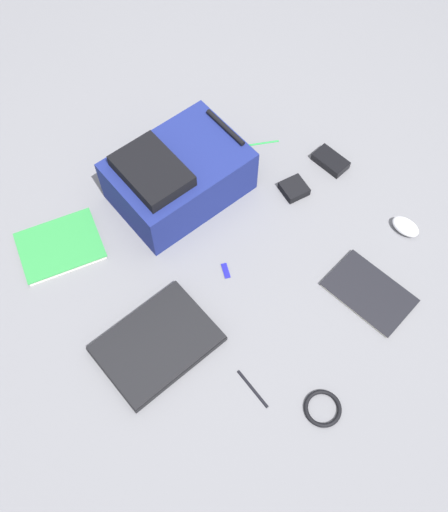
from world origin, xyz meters
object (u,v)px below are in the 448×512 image
power_brick (330,161)px  pen_blue (259,143)px  usb_stick (226,270)px  book_comic (60,246)px  pen_black (253,389)px  book_manual (369,293)px  computer_mouse (405,227)px  cable_coil (323,408)px  backpack (177,176)px  earbud_pouch (294,189)px  laptop (157,343)px

power_brick → pen_blue: (-0.16, 0.21, -0.01)m
pen_blue → usb_stick: 0.53m
book_comic → pen_black: 0.77m
book_manual → pen_black: size_ratio=2.19×
computer_mouse → usb_stick: computer_mouse is taller
book_manual → usb_stick: (-0.33, 0.31, -0.00)m
cable_coil → usb_stick: bearing=88.8°
backpack → book_manual: bearing=-65.3°
pen_black → pen_blue: size_ratio=0.91×
pen_black → earbud_pouch: earbud_pouch is taller
backpack → book_comic: backpack is taller
laptop → usb_stick: bearing=17.8°
book_comic → pen_black: book_comic is taller
book_comic → usb_stick: 0.54m
computer_mouse → pen_blue: size_ratio=0.65×
laptop → cable_coil: size_ratio=3.44×
book_manual → computer_mouse: size_ratio=3.07×
power_brick → cable_coil: bearing=-129.4°
book_manual → book_comic: book_comic is taller
power_brick → laptop: bearing=-163.2°
book_comic → pen_black: bearing=-70.2°
backpack → pen_blue: 0.36m
book_manual → book_comic: size_ratio=1.02×
computer_mouse → pen_blue: bearing=94.7°
cable_coil → computer_mouse: bearing=28.8°
earbud_pouch → pen_blue: bearing=85.7°
computer_mouse → cable_coil: (-0.59, -0.32, -0.01)m
pen_blue → pen_black: bearing=-125.8°
pen_black → pen_blue: pen_black is taller
backpack → computer_mouse: bearing=-44.2°
cable_coil → laptop: bearing=125.3°
book_manual → pen_blue: size_ratio=2.00×
computer_mouse → earbud_pouch: size_ratio=1.17×
laptop → computer_mouse: 0.89m
cable_coil → backpack: bearing=87.2°
backpack → pen_black: bearing=-103.9°
backpack → laptop: (-0.34, -0.44, -0.08)m
laptop → earbud_pouch: (0.67, 0.23, -0.00)m
backpack → pen_blue: size_ratio=3.15×
computer_mouse → book_manual: bearing=-169.4°
cable_coil → power_brick: (0.55, 0.67, 0.01)m
laptop → book_comic: size_ratio=1.28×
computer_mouse → cable_coil: size_ratio=0.89×
book_manual → usb_stick: book_manual is taller
laptop → power_brick: 0.88m
book_comic → usb_stick: (0.40, -0.36, -0.01)m
book_manual → earbud_pouch: bearing=85.6°
computer_mouse → laptop: bearing=159.3°
pen_black → usb_stick: pen_black is taller
book_manual → pen_black: 0.47m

